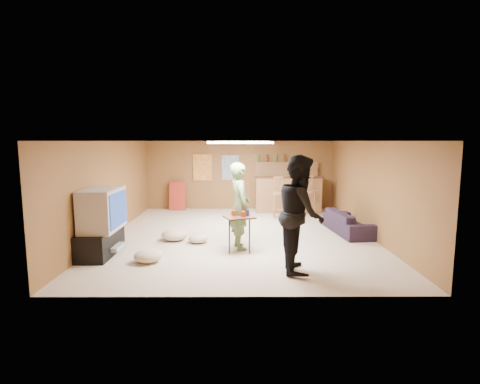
{
  "coord_description": "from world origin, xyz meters",
  "views": [
    {
      "loc": [
        -0.03,
        -8.57,
        2.2
      ],
      "look_at": [
        0.0,
        0.2,
        1.0
      ],
      "focal_mm": 28.0,
      "sensor_mm": 36.0,
      "label": 1
    }
  ],
  "objects_px": {
    "sofa": "(349,222)",
    "person_olive": "(239,206)",
    "person_black": "(300,214)",
    "tray_table": "(239,234)",
    "tv_body": "(102,209)",
    "bar_counter": "(288,194)"
  },
  "relations": [
    {
      "from": "person_black",
      "to": "tray_table",
      "type": "relative_size",
      "value": 2.73
    },
    {
      "from": "person_black",
      "to": "sofa",
      "type": "xyz_separation_m",
      "value": [
        1.61,
        2.63,
        -0.73
      ]
    },
    {
      "from": "person_olive",
      "to": "person_black",
      "type": "height_order",
      "value": "person_black"
    },
    {
      "from": "person_olive",
      "to": "tray_table",
      "type": "distance_m",
      "value": 0.59
    },
    {
      "from": "bar_counter",
      "to": "sofa",
      "type": "xyz_separation_m",
      "value": [
        1.12,
        -2.72,
        -0.29
      ]
    },
    {
      "from": "tv_body",
      "to": "sofa",
      "type": "relative_size",
      "value": 0.62
    },
    {
      "from": "person_olive",
      "to": "tray_table",
      "type": "relative_size",
      "value": 2.45
    },
    {
      "from": "sofa",
      "to": "tray_table",
      "type": "bearing_deg",
      "value": 114.4
    },
    {
      "from": "tv_body",
      "to": "person_olive",
      "type": "relative_size",
      "value": 0.62
    },
    {
      "from": "bar_counter",
      "to": "person_olive",
      "type": "distance_m",
      "value": 4.3
    },
    {
      "from": "sofa",
      "to": "tray_table",
      "type": "xyz_separation_m",
      "value": [
        -2.64,
        -1.56,
        0.1
      ]
    },
    {
      "from": "tv_body",
      "to": "person_black",
      "type": "relative_size",
      "value": 0.56
    },
    {
      "from": "person_olive",
      "to": "sofa",
      "type": "distance_m",
      "value": 3.0
    },
    {
      "from": "tv_body",
      "to": "sofa",
      "type": "height_order",
      "value": "tv_body"
    },
    {
      "from": "tray_table",
      "to": "tv_body",
      "type": "bearing_deg",
      "value": -176.12
    },
    {
      "from": "sofa",
      "to": "person_black",
      "type": "bearing_deg",
      "value": 142.32
    },
    {
      "from": "tv_body",
      "to": "person_black",
      "type": "distance_m",
      "value": 3.77
    },
    {
      "from": "bar_counter",
      "to": "tray_table",
      "type": "height_order",
      "value": "bar_counter"
    },
    {
      "from": "tray_table",
      "to": "person_black",
      "type": "bearing_deg",
      "value": -46.32
    },
    {
      "from": "person_black",
      "to": "tray_table",
      "type": "height_order",
      "value": "person_black"
    },
    {
      "from": "person_black",
      "to": "tray_table",
      "type": "xyz_separation_m",
      "value": [
        -1.02,
        1.07,
        -0.63
      ]
    },
    {
      "from": "sofa",
      "to": "person_olive",
      "type": "bearing_deg",
      "value": 110.0
    }
  ]
}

